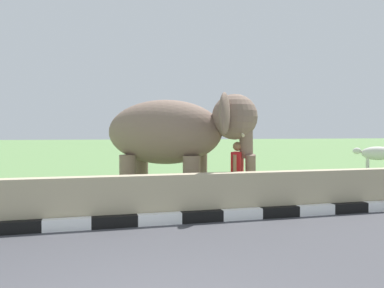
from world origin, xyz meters
name	(u,v)px	position (x,y,z in m)	size (l,w,h in m)	color
striped_curb	(91,223)	(-0.35, 4.02, 0.12)	(16.20, 0.20, 0.24)	white
barrier_parapet	(202,196)	(2.00, 4.32, 0.50)	(28.00, 0.36, 1.00)	tan
elephant	(178,134)	(1.88, 6.21, 1.86)	(3.97, 3.39, 2.87)	#7E6658
person_handler	(237,170)	(3.27, 5.47, 0.93)	(0.45, 0.57, 1.66)	navy
cow_near	(377,154)	(13.09, 12.02, 0.87)	(1.82, 1.37, 1.23)	beige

